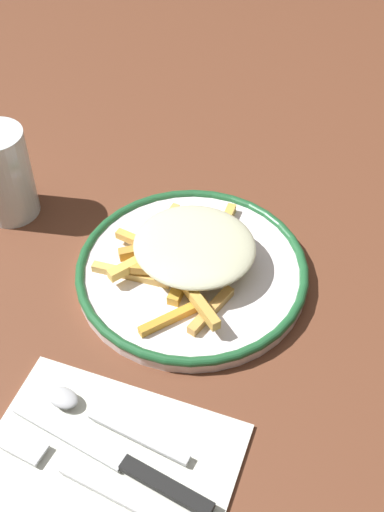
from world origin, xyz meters
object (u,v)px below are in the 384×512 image
(fries_heap, at_px, (188,250))
(spoon, at_px, (92,413))
(plate, at_px, (192,271))
(fork, at_px, (82,477))
(water_glass, at_px, (4,174))
(napkin, at_px, (110,458))
(knife, at_px, (127,465))

(fries_heap, height_order, spoon, fries_heap)
(plate, bearing_deg, spoon, 175.79)
(plate, xyz_separation_m, fork, (-0.26, -0.01, -0.00))
(fork, height_order, water_glass, water_glass)
(napkin, bearing_deg, water_glass, 47.66)
(plate, distance_m, knife, 0.24)
(plate, bearing_deg, water_glass, 86.86)
(plate, relative_size, knife, 1.25)
(napkin, xyz_separation_m, spoon, (0.03, 0.03, 0.01))
(water_glass, bearing_deg, napkin, -132.34)
(napkin, height_order, fork, fork)
(knife, xyz_separation_m, water_glass, (0.25, 0.29, 0.05))
(napkin, bearing_deg, plate, 4.84)
(fork, bearing_deg, water_glass, 43.36)
(knife, bearing_deg, fork, 129.02)
(fries_heap, height_order, water_glass, water_glass)
(fork, relative_size, spoon, 1.16)
(fries_heap, height_order, napkin, fries_heap)
(knife, distance_m, water_glass, 0.39)
(napkin, distance_m, water_glass, 0.37)
(plate, distance_m, spoon, 0.20)
(fries_heap, distance_m, spoon, 0.21)
(plate, xyz_separation_m, knife, (-0.24, -0.04, 0.00))
(fork, bearing_deg, spoon, 21.38)
(fries_heap, relative_size, napkin, 0.96)
(plate, bearing_deg, fries_heap, 62.66)
(plate, height_order, knife, plate)
(fork, bearing_deg, fries_heap, 2.91)
(napkin, xyz_separation_m, knife, (-0.00, -0.02, 0.01))
(plate, height_order, fries_heap, fries_heap)
(knife, height_order, water_glass, water_glass)
(fries_heap, xyz_separation_m, water_glass, (0.01, 0.25, 0.02))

